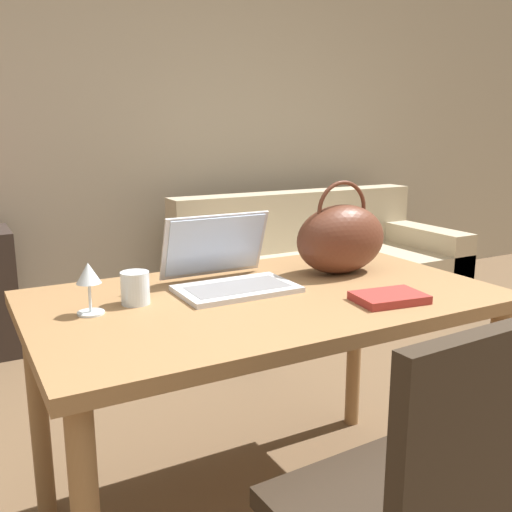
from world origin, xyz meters
The scene contains 9 objects.
wall_back centered at (0.00, 2.95, 1.35)m, with size 10.00×0.06×2.70m.
dining_table centered at (-0.04, 0.65, 0.67)m, with size 1.38×0.81×0.76m.
chair centered at (-0.10, -0.07, 0.52)m, with size 0.46×0.46×0.93m.
couch centered at (1.28, 2.25, 0.28)m, with size 1.86×0.87×0.82m.
laptop centered at (-0.11, 0.79, 0.82)m, with size 0.36×0.31×0.22m.
drinking_glass centered at (-0.42, 0.74, 0.81)m, with size 0.08×0.08×0.09m.
wine_glass centered at (-0.55, 0.71, 0.86)m, with size 0.07×0.07×0.14m.
handbag centered at (0.31, 0.75, 0.88)m, with size 0.34×0.20×0.32m.
book centered at (0.23, 0.41, 0.77)m, with size 0.21×0.16×0.02m.
Camera 1 is at (-0.86, -0.78, 1.25)m, focal length 40.00 mm.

